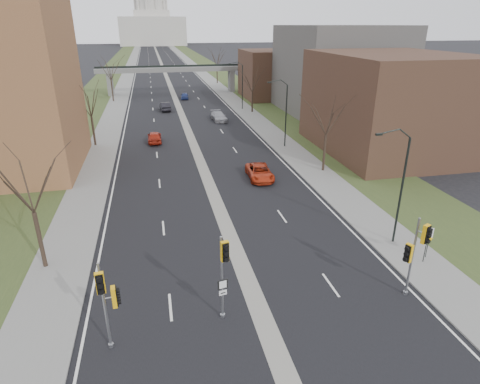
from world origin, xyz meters
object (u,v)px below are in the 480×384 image
object	(u,v)px
signal_pole_right	(415,248)
car_right_mid	(219,116)
signal_pole_median	(224,265)
car_right_near	(260,172)
car_left_near	(155,137)
warning_sign	(428,243)
speed_limit_sign	(428,239)
car_right_far	(185,96)
signal_pole_left	(107,295)
car_left_far	(165,106)

from	to	relation	value
signal_pole_right	car_right_mid	size ratio (longest dim) A/B	1.00
signal_pole_median	car_right_near	distance (m)	22.47
car_left_near	car_right_mid	bearing A→B (deg)	-133.57
car_right_near	warning_sign	bearing A→B (deg)	-64.80
speed_limit_sign	car_right_far	xyz separation A→B (m)	(-10.26, 68.90, -1.25)
warning_sign	signal_pole_left	bearing A→B (deg)	179.14
car_right_near	signal_pole_median	bearing A→B (deg)	-107.05
signal_pole_right	warning_sign	distance (m)	5.59
car_right_near	car_right_mid	distance (m)	28.07
car_left_near	car_right_far	bearing A→B (deg)	-101.52
car_right_near	car_right_far	world-z (taller)	car_right_near
signal_pole_median	warning_sign	size ratio (longest dim) A/B	2.86
signal_pole_median	speed_limit_sign	xyz separation A→B (m)	(14.37, 2.76, -1.66)
car_left_near	car_right_near	xyz separation A→B (m)	(10.59, -16.75, -0.06)
car_right_mid	speed_limit_sign	bearing A→B (deg)	-85.75
signal_pole_left	car_left_near	xyz separation A→B (m)	(2.80, 38.61, -2.49)
car_left_far	car_right_far	xyz separation A→B (m)	(4.73, 11.93, -0.12)
signal_pole_left	car_right_near	size ratio (longest dim) A/B	0.96
speed_limit_sign	car_right_far	distance (m)	69.67
car_right_mid	signal_pole_left	bearing A→B (deg)	-109.07
signal_pole_right	car_right_near	distance (m)	21.72
warning_sign	car_left_near	size ratio (longest dim) A/B	0.39
warning_sign	car_right_mid	size ratio (longest dim) A/B	0.35
car_left_far	car_right_far	size ratio (longest dim) A/B	1.22
car_left_far	car_right_near	bearing A→B (deg)	97.18
warning_sign	car_right_mid	distance (m)	46.34
signal_pole_right	car_right_far	size ratio (longest dim) A/B	1.31
signal_pole_right	warning_sign	size ratio (longest dim) A/B	2.88
signal_pole_left	car_left_far	bearing A→B (deg)	79.33
signal_pole_median	warning_sign	xyz separation A→B (m)	(14.88, 3.23, -2.29)
car_left_near	signal_pole_right	bearing A→B (deg)	110.67
car_right_mid	signal_pole_right	bearing A→B (deg)	-90.01
signal_pole_right	speed_limit_sign	size ratio (longest dim) A/B	1.97
car_right_mid	warning_sign	bearing A→B (deg)	-85.04
speed_limit_sign	car_left_far	bearing A→B (deg)	123.50
signal_pole_right	car_right_near	xyz separation A→B (m)	(-3.51, 21.27, -2.66)
speed_limit_sign	car_left_near	world-z (taller)	speed_limit_sign
signal_pole_left	warning_sign	world-z (taller)	signal_pole_left
signal_pole_left	signal_pole_right	size ratio (longest dim) A/B	0.97
speed_limit_sign	warning_sign	world-z (taller)	speed_limit_sign
car_right_near	car_right_mid	world-z (taller)	car_right_mid
signal_pole_right	car_left_near	size ratio (longest dim) A/B	1.13
signal_pole_median	car_left_near	xyz separation A→B (m)	(-3.01, 37.71, -2.79)
car_right_far	signal_pole_left	bearing A→B (deg)	-92.88
speed_limit_sign	signal_pole_left	bearing A→B (deg)	-150.97
signal_pole_left	signal_pole_median	distance (m)	5.89
signal_pole_median	speed_limit_sign	bearing A→B (deg)	-0.79
speed_limit_sign	warning_sign	distance (m)	0.94
signal_pole_left	signal_pole_right	world-z (taller)	signal_pole_right
signal_pole_median	signal_pole_right	size ratio (longest dim) A/B	0.99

